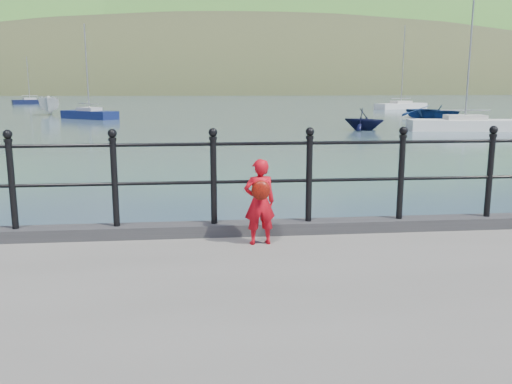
{
  "coord_description": "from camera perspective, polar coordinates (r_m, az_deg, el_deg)",
  "views": [
    {
      "loc": [
        -0.77,
        -6.76,
        2.85
      ],
      "look_at": [
        -0.08,
        -0.2,
        1.55
      ],
      "focal_mm": 38.0,
      "sensor_mm": 36.0,
      "label": 1
    }
  ],
  "objects": [
    {
      "name": "sailboat_port",
      "position": [
        49.6,
        -17.13,
        7.76
      ],
      "size": [
        5.43,
        4.95,
        8.15
      ],
      "rotation": [
        0.0,
        0.0,
        -0.7
      ],
      "color": "#121D50",
      "rests_on": "ground"
    },
    {
      "name": "railing",
      "position": [
        6.74,
        0.62,
        2.38
      ],
      "size": [
        18.11,
        0.11,
        1.2
      ],
      "color": "black",
      "rests_on": "kerb"
    },
    {
      "name": "launch_navy",
      "position": [
        35.91,
        11.27,
        7.51
      ],
      "size": [
        3.54,
        3.5,
        1.41
      ],
      "primitive_type": "imported",
      "rotation": [
        0.0,
        0.0,
        0.85
      ],
      "color": "black",
      "rests_on": "ground"
    },
    {
      "name": "sailboat_far",
      "position": [
        69.58,
        15.01,
        8.71
      ],
      "size": [
        7.32,
        4.8,
        10.12
      ],
      "rotation": [
        0.0,
        0.0,
        0.44
      ],
      "color": "silver",
      "rests_on": "ground"
    },
    {
      "name": "ground",
      "position": [
        7.38,
        0.45,
        -11.57
      ],
      "size": [
        600.0,
        600.0,
        0.0
      ],
      "primitive_type": "plane",
      "color": "#2D4251",
      "rests_on": "ground"
    },
    {
      "name": "child",
      "position": [
        6.34,
        0.39,
        -0.98
      ],
      "size": [
        0.4,
        0.33,
        1.02
      ],
      "rotation": [
        0.0,
        0.0,
        3.26
      ],
      "color": "red",
      "rests_on": "quay"
    },
    {
      "name": "far_shore",
      "position": [
        250.56,
        2.98,
        5.31
      ],
      "size": [
        830.0,
        200.0,
        156.0
      ],
      "color": "#333A21",
      "rests_on": "ground"
    },
    {
      "name": "launch_blue",
      "position": [
        50.32,
        18.28,
        8.03
      ],
      "size": [
        5.79,
        6.78,
        1.19
      ],
      "primitive_type": "imported",
      "rotation": [
        0.0,
        0.0,
        0.34
      ],
      "color": "navy",
      "rests_on": "ground"
    },
    {
      "name": "kerb",
      "position": [
        6.89,
        0.6,
        -3.78
      ],
      "size": [
        60.0,
        0.3,
        0.15
      ],
      "primitive_type": "cube",
      "color": "#28282B",
      "rests_on": "quay"
    },
    {
      "name": "sailboat_left",
      "position": [
        91.48,
        -22.69,
        8.73
      ],
      "size": [
        5.23,
        3.61,
        7.33
      ],
      "rotation": [
        0.0,
        0.0,
        0.45
      ],
      "color": "black",
      "rests_on": "ground"
    },
    {
      "name": "launch_white",
      "position": [
        57.14,
        -20.9,
        8.52
      ],
      "size": [
        2.68,
        5.15,
        1.89
      ],
      "primitive_type": "imported",
      "rotation": [
        0.0,
        0.0,
        0.18
      ],
      "color": "silver",
      "rests_on": "ground"
    },
    {
      "name": "sailboat_near",
      "position": [
        37.42,
        21.1,
        6.56
      ],
      "size": [
        7.19,
        2.99,
        9.48
      ],
      "rotation": [
        0.0,
        0.0,
        -0.16
      ],
      "color": "white",
      "rests_on": "ground"
    }
  ]
}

